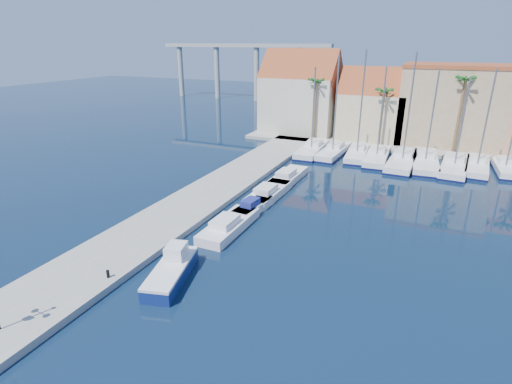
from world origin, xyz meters
TOP-DOWN VIEW (x-y plane):
  - ground at (0.00, 0.00)m, footprint 260.00×260.00m
  - quay_west at (-9.00, 13.50)m, footprint 6.00×77.00m
  - shore_north at (10.00, 48.00)m, footprint 54.00×16.00m
  - bollard at (-6.74, -1.66)m, footprint 0.21×0.21m
  - fishing_boat at (-3.32, 0.61)m, footprint 3.36×6.10m
  - motorboat_west_0 at (-3.32, 8.63)m, footprint 2.37×7.36m
  - motorboat_west_1 at (-3.15, 13.12)m, footprint 2.18×5.38m
  - motorboat_west_2 at (-3.27, 17.14)m, footprint 2.51×7.40m
  - motorboat_west_3 at (-3.23, 22.87)m, footprint 2.50×7.31m
  - sailboat_0 at (-4.28, 35.88)m, footprint 3.28×10.73m
  - sailboat_1 at (-1.16, 35.82)m, footprint 3.13×9.96m
  - sailboat_2 at (2.05, 36.22)m, footprint 3.26×9.75m
  - sailboat_3 at (4.78, 35.75)m, footprint 3.20×10.39m
  - sailboat_4 at (8.13, 35.22)m, footprint 3.55×11.77m
  - sailboat_5 at (10.74, 36.03)m, footprint 3.96×11.81m
  - sailboat_6 at (14.21, 35.34)m, footprint 3.74×11.20m
  - sailboat_7 at (16.74, 36.35)m, footprint 3.32×9.92m
  - sailboat_8 at (19.76, 36.94)m, footprint 2.60×8.45m
  - building_0 at (-10.00, 47.00)m, footprint 12.30×9.00m
  - building_1 at (2.00, 47.00)m, footprint 10.30×8.00m
  - building_2 at (13.00, 48.00)m, footprint 14.20×10.20m
  - palm_0 at (-6.00, 42.00)m, footprint 2.60×2.60m
  - palm_1 at (4.00, 42.00)m, footprint 2.60×2.60m
  - palm_2 at (14.00, 42.00)m, footprint 2.60×2.60m
  - viaduct at (-39.07, 82.00)m, footprint 48.00×2.20m

SIDE VIEW (x-z plane):
  - ground at x=0.00m, z-range 0.00..0.00m
  - quay_west at x=-9.00m, z-range 0.00..0.50m
  - shore_north at x=10.00m, z-range 0.00..0.50m
  - motorboat_west_0 at x=-3.32m, z-range -0.19..1.21m
  - motorboat_west_2 at x=-3.27m, z-range -0.19..1.21m
  - motorboat_west_1 at x=-3.15m, z-range -0.19..1.21m
  - motorboat_west_3 at x=-3.23m, z-range -0.19..1.21m
  - sailboat_6 at x=14.21m, z-range -5.05..6.17m
  - sailboat_5 at x=10.74m, z-range -5.48..6.60m
  - sailboat_0 at x=-4.28m, z-range -5.35..6.49m
  - sailboat_3 at x=4.78m, z-range -5.48..6.63m
  - sailboat_4 at x=8.13m, z-range -6.35..7.51m
  - sailboat_7 at x=16.74m, z-range -5.52..6.69m
  - sailboat_8 at x=19.76m, z-range -5.00..6.19m
  - sailboat_1 at x=-1.16m, z-range -6.18..7.39m
  - sailboat_2 at x=2.05m, z-range -6.42..7.65m
  - fishing_boat at x=-3.32m, z-range -0.34..1.69m
  - bollard at x=-6.74m, z-range 0.50..1.02m
  - building_1 at x=2.00m, z-range -0.20..10.80m
  - building_2 at x=13.00m, z-range 0.51..12.01m
  - building_0 at x=-10.00m, z-range -0.23..13.27m
  - palm_1 at x=4.00m, z-range 3.56..12.71m
  - palm_0 at x=-6.00m, z-range 4.00..14.15m
  - palm_2 at x=14.00m, z-range 4.44..15.59m
  - viaduct at x=-39.07m, z-range 3.02..17.47m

